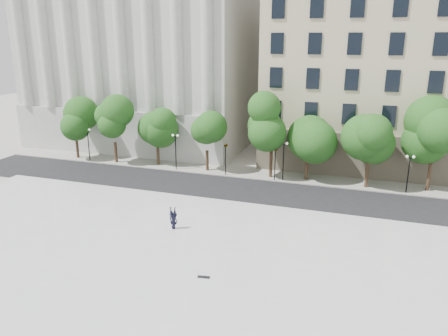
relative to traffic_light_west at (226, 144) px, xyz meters
The scene contains 12 objects.
ground 22.61m from the traffic_light_west, 88.41° to the right, with size 160.00×160.00×0.00m, color #B6B5AC.
plaza 19.61m from the traffic_light_west, 88.16° to the right, with size 44.00×22.00×0.45m, color silver.
street 5.67m from the traffic_light_west, 81.79° to the right, with size 60.00×8.00×0.02m, color black.
far_sidewalk 4.03m from the traffic_light_west, 69.94° to the left, with size 60.00×4.00×0.12m, color #ABA89E.
building_west 24.87m from the traffic_light_west, 135.18° to the left, with size 31.50×27.65×25.60m.
building_east 27.52m from the traffic_light_west, 38.86° to the left, with size 36.00×26.15×23.00m.
traffic_light_west is the anchor object (origin of this frame).
traffic_light_east 5.59m from the traffic_light_west, ahead, with size 0.93×1.90×4.25m.
person_lying 15.88m from the traffic_light_west, 86.80° to the right, with size 0.66×0.43×1.81m, color black.
skateboard 22.63m from the traffic_light_west, 75.15° to the right, with size 0.77×0.20×0.08m, color black.
street_trees 3.27m from the traffic_light_west, 23.71° to the left, with size 45.49×5.39×7.74m.
lamp_posts 0.82m from the traffic_light_west, 71.27° to the left, with size 37.80×0.28×4.33m.
Camera 1 is at (14.09, -21.98, 14.98)m, focal length 35.00 mm.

